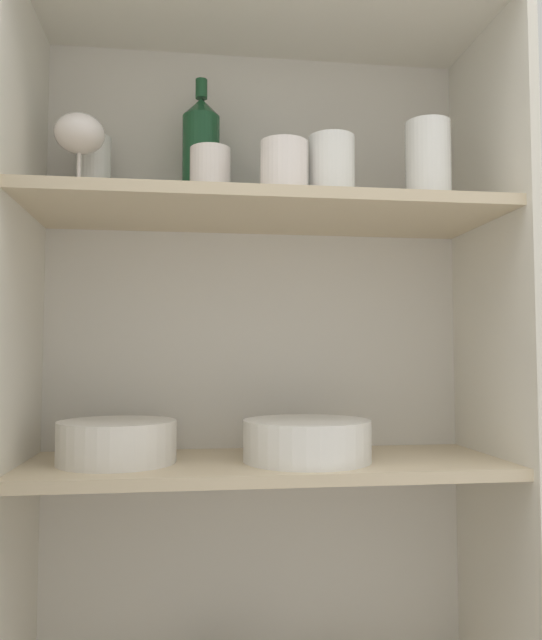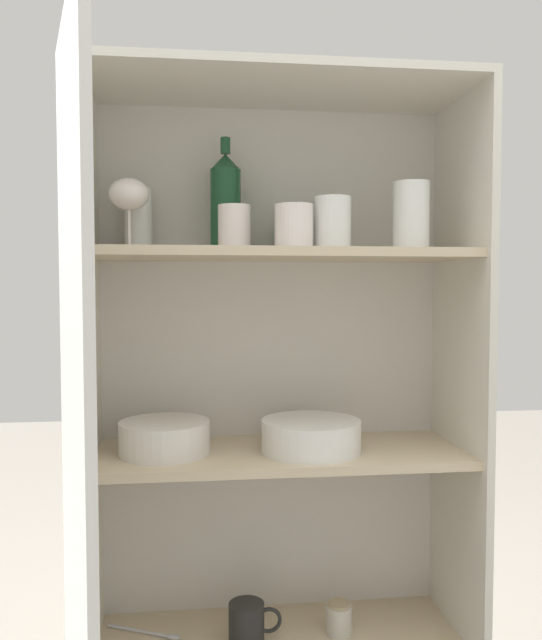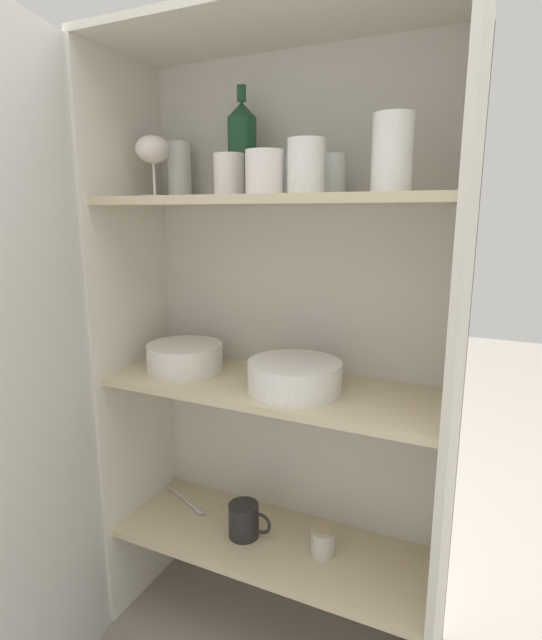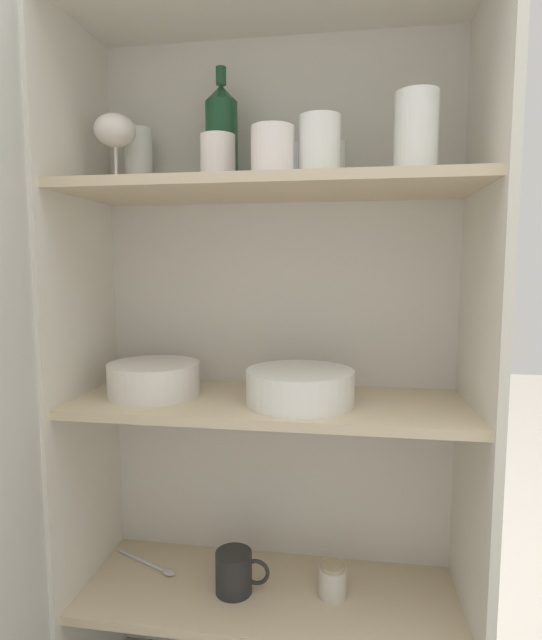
# 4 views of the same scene
# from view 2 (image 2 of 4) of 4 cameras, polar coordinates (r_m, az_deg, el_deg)

# --- Properties ---
(cupboard_back_panel) EXTENTS (0.88, 0.02, 1.54)m
(cupboard_back_panel) POSITION_cam_2_polar(r_m,az_deg,el_deg) (1.60, 0.02, -8.87)
(cupboard_back_panel) COLOR silver
(cupboard_back_panel) RESTS_ON ground_plane
(cupboard_side_left) EXTENTS (0.02, 0.34, 1.54)m
(cupboard_side_left) POSITION_cam_2_polar(r_m,az_deg,el_deg) (1.46, -16.48, -10.17)
(cupboard_side_left) COLOR silver
(cupboard_side_left) RESTS_ON ground_plane
(cupboard_side_right) EXTENTS (0.02, 0.34, 1.54)m
(cupboard_side_right) POSITION_cam_2_polar(r_m,az_deg,el_deg) (1.56, 16.79, -9.31)
(cupboard_side_right) COLOR silver
(cupboard_side_right) RESTS_ON ground_plane
(cupboard_top_panel) EXTENTS (0.88, 0.34, 0.02)m
(cupboard_top_panel) POSITION_cam_2_polar(r_m,az_deg,el_deg) (1.48, 0.78, 20.59)
(cupboard_top_panel) COLOR silver
(cupboard_top_panel) RESTS_ON cupboard_side_left
(shelf_board_middle) EXTENTS (0.84, 0.30, 0.02)m
(shelf_board_middle) POSITION_cam_2_polar(r_m,az_deg,el_deg) (1.46, 0.75, -12.15)
(shelf_board_middle) COLOR beige
(shelf_board_upper) EXTENTS (0.84, 0.30, 0.02)m
(shelf_board_upper) POSITION_cam_2_polar(r_m,az_deg,el_deg) (1.41, 0.77, 6.00)
(shelf_board_upper) COLOR beige
(cupboard_door) EXTENTS (0.13, 0.43, 1.54)m
(cupboard_door) POSITION_cam_2_polar(r_m,az_deg,el_deg) (1.09, -17.32, -14.68)
(cupboard_door) COLOR silver
(cupboard_door) RESTS_ON ground_plane
(tumbler_glass_0) EXTENTS (0.07, 0.07, 0.10)m
(tumbler_glass_0) POSITION_cam_2_polar(r_m,az_deg,el_deg) (1.39, -3.37, 8.46)
(tumbler_glass_0) COLOR silver
(tumbler_glass_0) RESTS_ON shelf_board_upper
(tumbler_glass_1) EXTENTS (0.06, 0.06, 0.09)m
(tumbler_glass_1) POSITION_cam_2_polar(r_m,az_deg,el_deg) (1.49, 5.38, 7.99)
(tumbler_glass_1) COLOR white
(tumbler_glass_1) RESTS_ON shelf_board_upper
(tumbler_glass_2) EXTENTS (0.08, 0.08, 0.11)m
(tumbler_glass_2) POSITION_cam_2_polar(r_m,az_deg,el_deg) (1.38, 5.64, 8.82)
(tumbler_glass_2) COLOR white
(tumbler_glass_2) RESTS_ON shelf_board_upper
(tumbler_glass_3) EXTENTS (0.08, 0.08, 0.09)m
(tumbler_glass_3) POSITION_cam_2_polar(r_m,az_deg,el_deg) (1.50, 1.86, 7.98)
(tumbler_glass_3) COLOR white
(tumbler_glass_3) RESTS_ON shelf_board_upper
(tumbler_glass_4) EXTENTS (0.08, 0.08, 0.09)m
(tumbler_glass_4) POSITION_cam_2_polar(r_m,az_deg,el_deg) (1.34, 2.09, 8.56)
(tumbler_glass_4) COLOR silver
(tumbler_glass_4) RESTS_ON shelf_board_upper
(tumbler_glass_5) EXTENTS (0.07, 0.07, 0.15)m
(tumbler_glass_5) POSITION_cam_2_polar(r_m,az_deg,el_deg) (1.51, -12.06, 8.93)
(tumbler_glass_5) COLOR white
(tumbler_glass_5) RESTS_ON shelf_board_upper
(tumbler_glass_6) EXTENTS (0.08, 0.08, 0.15)m
(tumbler_glass_6) POSITION_cam_2_polar(r_m,az_deg,el_deg) (1.43, 12.68, 9.27)
(tumbler_glass_6) COLOR white
(tumbler_glass_6) RESTS_ON shelf_board_upper
(wine_glass_0) EXTENTS (0.09, 0.09, 0.15)m
(wine_glass_0) POSITION_cam_2_polar(r_m,az_deg,el_deg) (1.42, -12.87, 10.90)
(wine_glass_0) COLOR silver
(wine_glass_0) RESTS_ON shelf_board_upper
(wine_bottle) EXTENTS (0.07, 0.07, 0.27)m
(wine_bottle) POSITION_cam_2_polar(r_m,az_deg,el_deg) (1.49, -4.18, 10.71)
(wine_bottle) COLOR #194728
(wine_bottle) RESTS_ON shelf_board_upper
(plate_stack_white) EXTENTS (0.23, 0.23, 0.07)m
(plate_stack_white) POSITION_cam_2_polar(r_m,az_deg,el_deg) (1.44, 3.68, -10.51)
(plate_stack_white) COLOR white
(plate_stack_white) RESTS_ON shelf_board_middle
(mixing_bowl_large) EXTENTS (0.20, 0.20, 0.07)m
(mixing_bowl_large) POSITION_cam_2_polar(r_m,az_deg,el_deg) (1.44, -9.71, -10.40)
(mixing_bowl_large) COLOR silver
(mixing_bowl_large) RESTS_ON shelf_board_middle
(coffee_mug_primary) EXTENTS (0.12, 0.08, 0.09)m
(coffee_mug_primary) POSITION_cam_2_polar(r_m,az_deg,el_deg) (1.59, -2.15, -25.97)
(coffee_mug_primary) COLOR black
(coffee_mug_primary) RESTS_ON shelf_board_lower
(storage_jar) EXTENTS (0.06, 0.06, 0.07)m
(storage_jar) POSITION_cam_2_polar(r_m,az_deg,el_deg) (1.64, 6.23, -25.46)
(storage_jar) COLOR beige
(storage_jar) RESTS_ON shelf_board_lower
(serving_spoon) EXTENTS (0.18, 0.09, 0.01)m
(serving_spoon) POSITION_cam_2_polar(r_m,az_deg,el_deg) (1.66, -11.02, -26.26)
(serving_spoon) COLOR silver
(serving_spoon) RESTS_ON shelf_board_lower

